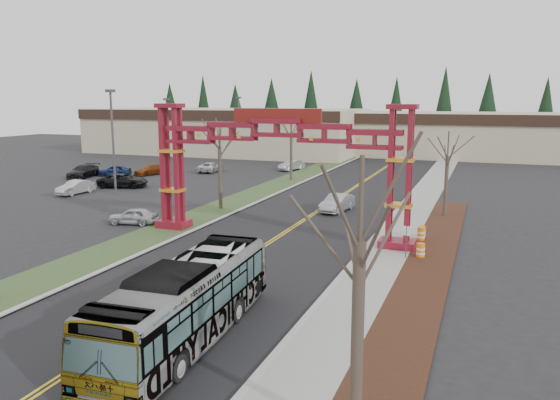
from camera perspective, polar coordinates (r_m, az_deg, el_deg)
The scene contains 34 objects.
ground at distance 21.92m, azimuth -18.16°, elevation -14.84°, with size 200.00×200.00×0.00m, color black.
road at distance 43.19m, azimuth 3.04°, elevation -1.79°, with size 12.00×110.00×0.02m, color black.
lane_line_left at distance 43.22m, azimuth 2.89°, elevation -1.76°, with size 0.12×100.00×0.01m, color gold.
lane_line_right at distance 43.15m, azimuth 3.19°, elevation -1.78°, with size 0.12×100.00×0.01m, color gold.
curb_right at distance 41.76m, azimuth 11.10°, elevation -2.31°, with size 0.30×110.00×0.15m, color #ABABA6.
sidewalk_right at distance 41.55m, azimuth 13.07°, elevation -2.45°, with size 2.60×110.00×0.14m, color gray.
landscape_strip at distance 26.93m, azimuth 14.14°, elevation -9.65°, with size 2.60×50.00×0.12m, color black.
grass_median at distance 46.20m, azimuth -6.45°, elevation -0.99°, with size 4.00×110.00×0.08m, color #334924.
curb_left at distance 45.38m, azimuth -4.37°, elevation -1.12°, with size 0.30×110.00×0.15m, color #ABABA6.
gateway_arch at distance 35.74m, azimuth -0.33°, elevation 5.35°, with size 18.20×1.60×8.90m.
retail_building_west at distance 97.27m, azimuth -5.38°, elevation 7.25°, with size 46.00×22.30×7.50m.
retail_building_east at distance 95.36m, azimuth 19.21°, elevation 6.50°, with size 38.00×20.30×7.00m.
conifer_treeline at distance 107.97m, azimuth 14.29°, elevation 8.74°, with size 116.10×5.60×13.00m.
transit_bus at distance 21.48m, azimuth -9.76°, elevation -10.47°, with size 2.61×11.15×3.11m, color #96999D.
silver_sedan at distance 45.41m, azimuth 5.99°, elevation -0.31°, with size 1.53×4.38×1.44m, color #A5A8AD.
parked_car_near_a at distance 42.04m, azimuth -15.08°, elevation -1.62°, with size 1.47×3.66×1.25m, color #B5BABE.
parked_car_near_b at distance 57.13m, azimuth -20.59°, elevation 1.25°, with size 1.42×4.07×1.34m, color silver.
parked_car_near_c at distance 59.95m, azimuth -16.09°, elevation 1.96°, with size 2.39×5.19×1.44m, color black.
parked_car_mid_a at distance 69.17m, azimuth -13.37°, elevation 3.11°, with size 1.78×4.37×1.27m, color brown.
parked_car_mid_b at distance 69.33m, azimuth -16.90°, elevation 2.98°, with size 1.58×3.93×1.34m, color navy.
parked_car_far_a at distance 71.51m, azimuth 1.20°, elevation 3.66°, with size 1.44×4.12×1.36m, color #A8A9B0.
parked_car_far_b at distance 70.44m, azimuth -7.29°, elevation 3.44°, with size 2.12×4.60×1.28m, color silver.
parked_car_far_c at distance 69.09m, azimuth -19.88°, elevation 2.85°, with size 2.10×5.16×1.50m, color black.
bare_tree_median_mid at distance 45.83m, azimuth -6.34°, elevation 5.57°, with size 3.16×3.16×7.42m.
bare_tree_median_far at distance 62.10m, azimuth 1.19°, elevation 7.10°, with size 3.04×3.04×7.56m.
bare_tree_right_near at distance 13.93m, azimuth 8.35°, elevation -4.57°, with size 3.36×3.36×7.84m.
bare_tree_right_far at distance 44.53m, azimuth 17.11°, elevation 4.33°, with size 2.98×2.98×6.75m.
light_pole_near at distance 55.24m, azimuth -17.09°, elevation 6.57°, with size 0.88×0.44×10.10m.
light_pole_mid at distance 74.94m, azimuth -11.69°, elevation 7.37°, with size 0.81×0.40×9.32m.
light_pole_far at distance 85.18m, azimuth -4.32°, elevation 8.01°, with size 0.83×0.41×9.57m.
street_sign at distance 32.24m, azimuth 13.07°, elevation -3.66°, with size 0.46×0.13×2.02m.
barrel_south at distance 33.00m, azimuth 14.48°, elevation -5.18°, with size 0.50×0.50×0.92m.
barrel_mid at distance 36.87m, azimuth 14.51°, elevation -3.51°, with size 0.51×0.51×0.95m.
barrel_north at distance 37.58m, azimuth 14.61°, elevation -3.31°, with size 0.48×0.48×0.88m.
Camera 1 is at (12.85, -15.20, 9.18)m, focal length 35.00 mm.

